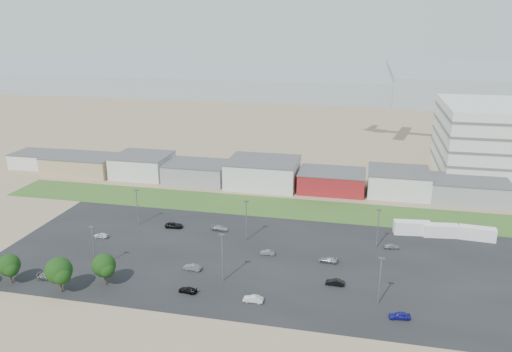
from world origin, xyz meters
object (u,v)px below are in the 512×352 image
(parked_car_3, at_px, (188,290))
(parked_car_6, at_px, (220,228))
(parked_car_10, at_px, (48,276))
(parked_car_13, at_px, (253,299))
(box_trailer_a, at_px, (412,228))
(parked_car_7, at_px, (268,252))
(parked_car_12, at_px, (328,260))
(parked_car_9, at_px, (174,225))
(parked_car_8, at_px, (392,246))
(parked_car_1, at_px, (335,282))
(parked_car_2, at_px, (399,315))
(parked_car_5, at_px, (101,235))
(parked_car_4, at_px, (192,267))

(parked_car_3, height_order, parked_car_6, parked_car_6)
(parked_car_10, distance_m, parked_car_13, 43.00)
(box_trailer_a, xyz_separation_m, parked_car_7, (-32.73, -19.08, -1.10))
(parked_car_6, height_order, parked_car_12, parked_car_6)
(parked_car_10, xyz_separation_m, parked_car_13, (42.99, 0.66, -0.02))
(box_trailer_a, height_order, parked_car_9, box_trailer_a)
(parked_car_8, bearing_deg, parked_car_6, 80.90)
(parked_car_1, height_order, parked_car_12, parked_car_1)
(parked_car_9, distance_m, parked_car_13, 40.69)
(parked_car_2, distance_m, parked_car_5, 72.27)
(parked_car_7, xyz_separation_m, parked_car_10, (-41.78, -20.65, 0.10))
(parked_car_4, height_order, parked_car_9, parked_car_4)
(parked_car_6, relative_size, parked_car_10, 0.96)
(parked_car_12, bearing_deg, parked_car_2, 39.48)
(parked_car_5, relative_size, parked_car_9, 0.78)
(parked_car_8, height_order, parked_car_12, parked_car_12)
(parked_car_5, bearing_deg, parked_car_4, 67.78)
(parked_car_4, distance_m, parked_car_10, 29.35)
(parked_car_3, height_order, parked_car_5, parked_car_5)
(parked_car_5, bearing_deg, parked_car_10, -1.25)
(parked_car_7, bearing_deg, parked_car_4, -56.17)
(parked_car_1, distance_m, parked_car_13, 17.51)
(parked_car_12, height_order, parked_car_13, parked_car_13)
(parked_car_4, relative_size, parked_car_9, 0.86)
(parked_car_5, relative_size, parked_car_6, 0.83)
(parked_car_1, height_order, parked_car_4, parked_car_4)
(parked_car_10, bearing_deg, parked_car_9, -34.15)
(box_trailer_a, distance_m, parked_car_13, 50.21)
(parked_car_1, relative_size, parked_car_10, 0.85)
(box_trailer_a, height_order, parked_car_12, box_trailer_a)
(parked_car_2, bearing_deg, parked_car_1, -135.12)
(parked_car_1, bearing_deg, parked_car_6, -123.30)
(parked_car_2, xyz_separation_m, parked_car_3, (-39.91, 0.29, -0.10))
(parked_car_9, relative_size, parked_car_13, 1.19)
(parked_car_6, bearing_deg, box_trailer_a, -73.05)
(parked_car_6, distance_m, parked_car_12, 30.33)
(parked_car_1, relative_size, parked_car_13, 1.00)
(parked_car_3, relative_size, parked_car_6, 0.88)
(parked_car_2, distance_m, parked_car_7, 34.17)
(box_trailer_a, bearing_deg, parked_car_1, -126.11)
(parked_car_2, bearing_deg, parked_car_6, -133.03)
(parked_car_7, xyz_separation_m, parked_car_12, (13.68, -0.84, 0.05))
(parked_car_1, bearing_deg, parked_car_4, -88.12)
(parked_car_5, relative_size, parked_car_13, 0.93)
(parked_car_10, bearing_deg, parked_car_2, -96.66)
(parked_car_4, bearing_deg, parked_car_9, -143.62)
(box_trailer_a, relative_size, parked_car_13, 2.30)
(parked_car_10, height_order, parked_car_13, parked_car_10)
(parked_car_3, relative_size, parked_car_12, 0.91)
(parked_car_8, relative_size, parked_car_13, 0.90)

